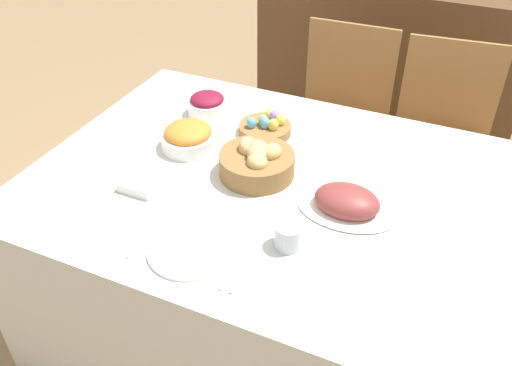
# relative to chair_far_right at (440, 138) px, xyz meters

# --- Properties ---
(ground_plane) EXTENTS (12.00, 12.00, 0.00)m
(ground_plane) POSITION_rel_chair_far_right_xyz_m (-0.43, -0.91, -0.50)
(ground_plane) COLOR #937551
(dining_table) EXTENTS (1.56, 1.15, 0.74)m
(dining_table) POSITION_rel_chair_far_right_xyz_m (-0.43, -0.91, -0.13)
(dining_table) COLOR silver
(dining_table) RESTS_ON ground
(chair_far_right) EXTENTS (0.46, 0.46, 0.91)m
(chair_far_right) POSITION_rel_chair_far_right_xyz_m (0.00, 0.00, 0.00)
(chair_far_right) COLOR olive
(chair_far_right) RESTS_ON ground
(chair_far_center) EXTENTS (0.43, 0.43, 0.91)m
(chair_far_center) POSITION_rel_chair_far_right_xyz_m (-0.47, 0.00, 0.00)
(chair_far_center) COLOR olive
(chair_far_center) RESTS_ON ground
(sideboard) EXTENTS (1.45, 0.44, 0.93)m
(sideboard) POSITION_rel_chair_far_right_xyz_m (-0.40, 0.74, -0.04)
(sideboard) COLOR brown
(sideboard) RESTS_ON ground
(bread_basket) EXTENTS (0.25, 0.25, 0.12)m
(bread_basket) POSITION_rel_chair_far_right_xyz_m (-0.50, -0.90, 0.29)
(bread_basket) COLOR olive
(bread_basket) RESTS_ON dining_table
(egg_basket) EXTENTS (0.19, 0.19, 0.08)m
(egg_basket) POSITION_rel_chair_far_right_xyz_m (-0.57, -0.65, 0.27)
(egg_basket) COLOR olive
(egg_basket) RESTS_ON dining_table
(ham_platter) EXTENTS (0.30, 0.21, 0.08)m
(ham_platter) POSITION_rel_chair_far_right_xyz_m (-0.18, -0.96, 0.27)
(ham_platter) COLOR white
(ham_platter) RESTS_ON dining_table
(beet_salad_bowl) EXTENTS (0.15, 0.15, 0.09)m
(beet_salad_bowl) POSITION_rel_chair_far_right_xyz_m (-0.83, -0.61, 0.28)
(beet_salad_bowl) COLOR white
(beet_salad_bowl) RESTS_ON dining_table
(carrot_bowl) EXTENTS (0.19, 0.19, 0.09)m
(carrot_bowl) POSITION_rel_chair_far_right_xyz_m (-0.78, -0.84, 0.28)
(carrot_bowl) COLOR white
(carrot_bowl) RESTS_ON dining_table
(dinner_plate) EXTENTS (0.23, 0.23, 0.01)m
(dinner_plate) POSITION_rel_chair_far_right_xyz_m (-0.52, -1.30, 0.25)
(dinner_plate) COLOR white
(dinner_plate) RESTS_ON dining_table
(fork) EXTENTS (0.01, 0.18, 0.00)m
(fork) POSITION_rel_chair_far_right_xyz_m (-0.66, -1.30, 0.25)
(fork) COLOR #B7B7BC
(fork) RESTS_ON dining_table
(knife) EXTENTS (0.01, 0.18, 0.00)m
(knife) POSITION_rel_chair_far_right_xyz_m (-0.38, -1.30, 0.25)
(knife) COLOR #B7B7BC
(knife) RESTS_ON dining_table
(spoon) EXTENTS (0.01, 0.18, 0.00)m
(spoon) POSITION_rel_chair_far_right_xyz_m (-0.35, -1.30, 0.25)
(spoon) COLOR #B7B7BC
(spoon) RESTS_ON dining_table
(drinking_cup) EXTENTS (0.08, 0.08, 0.07)m
(drinking_cup) POSITION_rel_chair_far_right_xyz_m (-0.28, -1.17, 0.28)
(drinking_cup) COLOR silver
(drinking_cup) RESTS_ON dining_table
(butter_dish) EXTENTS (0.12, 0.07, 0.03)m
(butter_dish) POSITION_rel_chair_far_right_xyz_m (-0.80, -1.13, 0.26)
(butter_dish) COLOR white
(butter_dish) RESTS_ON dining_table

